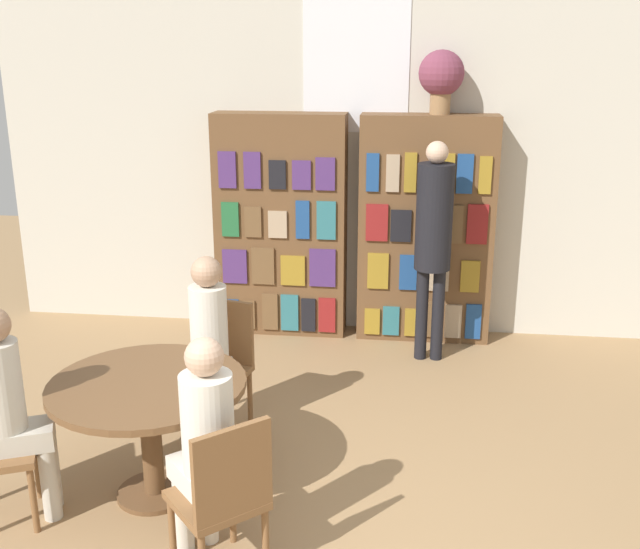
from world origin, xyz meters
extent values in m
cube|color=beige|center=(0.00, 3.99, 1.50)|extent=(6.40, 0.06, 3.00)
cube|color=white|center=(0.00, 3.96, 2.35)|extent=(0.90, 0.01, 1.10)
cube|color=brown|center=(-0.64, 3.80, 0.99)|extent=(1.16, 0.32, 1.97)
cube|color=navy|center=(-1.08, 3.63, 0.19)|extent=(0.14, 0.02, 0.27)
cube|color=brown|center=(-0.91, 3.63, 0.19)|extent=(0.11, 0.02, 0.26)
cube|color=brown|center=(-0.72, 3.63, 0.23)|extent=(0.14, 0.02, 0.34)
cube|color=#2D707A|center=(-0.54, 3.63, 0.23)|extent=(0.16, 0.02, 0.34)
cube|color=black|center=(-0.37, 3.63, 0.21)|extent=(0.13, 0.02, 0.31)
cube|color=maroon|center=(-0.20, 3.63, 0.22)|extent=(0.15, 0.02, 0.32)
cube|color=#4C2D6B|center=(-1.03, 3.63, 0.64)|extent=(0.22, 0.02, 0.31)
cube|color=brown|center=(-0.77, 3.63, 0.66)|extent=(0.20, 0.02, 0.33)
cube|color=olive|center=(-0.51, 3.63, 0.62)|extent=(0.21, 0.02, 0.27)
cube|color=#4C2D6B|center=(-0.24, 3.63, 0.66)|extent=(0.23, 0.02, 0.34)
cube|color=#236638|center=(-1.05, 3.63, 1.07)|extent=(0.15, 0.02, 0.30)
cube|color=brown|center=(-0.85, 3.63, 1.05)|extent=(0.15, 0.02, 0.27)
cube|color=tan|center=(-0.64, 3.63, 1.04)|extent=(0.16, 0.02, 0.24)
cube|color=navy|center=(-0.42, 3.63, 1.08)|extent=(0.12, 0.02, 0.33)
cube|color=#2D707A|center=(-0.21, 3.63, 1.08)|extent=(0.16, 0.02, 0.33)
cube|color=#4C2D6B|center=(-1.07, 3.63, 1.50)|extent=(0.15, 0.02, 0.31)
cube|color=#4C2D6B|center=(-0.85, 3.63, 1.50)|extent=(0.15, 0.02, 0.31)
cube|color=black|center=(-0.63, 3.63, 1.47)|extent=(0.15, 0.02, 0.25)
cube|color=#4C2D6B|center=(-0.42, 3.63, 1.47)|extent=(0.16, 0.02, 0.25)
cube|color=#4C2D6B|center=(-0.22, 3.63, 1.48)|extent=(0.17, 0.02, 0.28)
cube|color=brown|center=(0.64, 3.80, 0.99)|extent=(1.16, 0.32, 1.97)
cube|color=olive|center=(0.20, 3.63, 0.18)|extent=(0.13, 0.02, 0.24)
cube|color=#2D707A|center=(0.37, 3.63, 0.19)|extent=(0.14, 0.02, 0.26)
cube|color=olive|center=(0.55, 3.63, 0.19)|extent=(0.13, 0.02, 0.25)
cube|color=brown|center=(0.73, 3.63, 0.22)|extent=(0.14, 0.02, 0.33)
cube|color=tan|center=(0.91, 3.63, 0.21)|extent=(0.14, 0.02, 0.30)
cube|color=navy|center=(1.08, 3.63, 0.22)|extent=(0.13, 0.02, 0.32)
cube|color=olive|center=(0.24, 3.63, 0.65)|extent=(0.18, 0.02, 0.32)
cube|color=navy|center=(0.50, 3.63, 0.64)|extent=(0.15, 0.02, 0.31)
cube|color=tan|center=(0.76, 3.63, 0.66)|extent=(0.18, 0.02, 0.34)
cube|color=olive|center=(1.03, 3.63, 0.63)|extent=(0.16, 0.02, 0.28)
cube|color=maroon|center=(0.22, 3.63, 1.08)|extent=(0.19, 0.02, 0.32)
cube|color=black|center=(0.43, 3.63, 1.06)|extent=(0.18, 0.02, 0.27)
cube|color=tan|center=(0.64, 3.63, 1.04)|extent=(0.13, 0.02, 0.24)
cube|color=brown|center=(0.86, 3.63, 1.08)|extent=(0.17, 0.02, 0.33)
cube|color=maroon|center=(1.06, 3.63, 1.09)|extent=(0.17, 0.02, 0.34)
cube|color=navy|center=(0.18, 3.63, 1.51)|extent=(0.11, 0.02, 0.32)
cube|color=tan|center=(0.34, 3.63, 1.50)|extent=(0.11, 0.02, 0.31)
cube|color=olive|center=(0.49, 3.63, 1.51)|extent=(0.10, 0.02, 0.33)
cube|color=#4C2D6B|center=(0.63, 3.63, 1.47)|extent=(0.10, 0.02, 0.26)
cube|color=olive|center=(0.79, 3.63, 1.51)|extent=(0.13, 0.02, 0.33)
cube|color=navy|center=(0.94, 3.63, 1.51)|extent=(0.13, 0.02, 0.33)
cube|color=olive|center=(1.10, 3.63, 1.50)|extent=(0.10, 0.02, 0.31)
cylinder|color=#997047|center=(0.71, 3.80, 2.06)|extent=(0.17, 0.17, 0.18)
sphere|color=brown|center=(0.71, 3.80, 2.30)|extent=(0.37, 0.37, 0.37)
cylinder|color=brown|center=(-0.93, 1.08, 0.01)|extent=(0.44, 0.44, 0.03)
cylinder|color=brown|center=(-0.93, 1.08, 0.36)|extent=(0.12, 0.12, 0.66)
cylinder|color=brown|center=(-0.93, 1.08, 0.71)|extent=(1.11, 1.11, 0.04)
cylinder|color=brown|center=(-1.59, 0.98, 0.20)|extent=(0.04, 0.04, 0.39)
cylinder|color=brown|center=(-1.45, 0.67, 0.20)|extent=(0.04, 0.04, 0.39)
cube|color=brown|center=(-0.76, 1.88, 0.41)|extent=(0.47, 0.47, 0.04)
cube|color=brown|center=(-0.72, 2.06, 0.66)|extent=(0.40, 0.12, 0.45)
cylinder|color=brown|center=(-0.63, 1.68, 0.20)|extent=(0.04, 0.04, 0.39)
cylinder|color=brown|center=(-0.96, 1.75, 0.20)|extent=(0.04, 0.04, 0.39)
cylinder|color=brown|center=(-0.56, 2.01, 0.20)|extent=(0.04, 0.04, 0.39)
cylinder|color=brown|center=(-0.89, 2.08, 0.20)|extent=(0.04, 0.04, 0.39)
cube|color=brown|center=(-0.38, 0.48, 0.41)|extent=(0.56, 0.56, 0.04)
cube|color=brown|center=(-0.26, 0.34, 0.66)|extent=(0.32, 0.29, 0.45)
cylinder|color=brown|center=(-0.62, 0.49, 0.20)|extent=(0.04, 0.04, 0.39)
cylinder|color=brown|center=(-0.37, 0.72, 0.20)|extent=(0.04, 0.04, 0.39)
cylinder|color=brown|center=(-0.14, 0.47, 0.20)|extent=(0.04, 0.04, 0.39)
cube|color=silver|center=(-0.79, 1.74, 0.49)|extent=(0.31, 0.36, 0.12)
cylinder|color=silver|center=(-0.77, 1.82, 0.80)|extent=(0.24, 0.24, 0.50)
sphere|color=tan|center=(-0.77, 1.82, 1.15)|extent=(0.20, 0.20, 0.20)
cylinder|color=silver|center=(-0.74, 1.62, 0.22)|extent=(0.10, 0.10, 0.43)
cylinder|color=silver|center=(-0.88, 1.65, 0.22)|extent=(0.10, 0.10, 0.43)
cube|color=silver|center=(-0.48, 0.58, 0.49)|extent=(0.40, 0.41, 0.12)
cylinder|color=silver|center=(-0.42, 0.52, 0.80)|extent=(0.26, 0.26, 0.50)
sphere|color=tan|center=(-0.42, 0.52, 1.15)|extent=(0.19, 0.19, 0.19)
cylinder|color=silver|center=(-0.60, 0.62, 0.22)|extent=(0.10, 0.10, 0.43)
cylinder|color=silver|center=(-0.50, 0.71, 0.22)|extent=(0.10, 0.10, 0.43)
cube|color=beige|center=(-1.54, 0.81, 0.49)|extent=(0.38, 0.34, 0.12)
cylinder|color=beige|center=(-1.62, 0.78, 0.80)|extent=(0.23, 0.23, 0.50)
cylinder|color=beige|center=(-1.47, 0.91, 0.22)|extent=(0.10, 0.10, 0.43)
cylinder|color=beige|center=(-1.42, 0.80, 0.22)|extent=(0.10, 0.10, 0.43)
cylinder|color=black|center=(0.63, 3.29, 0.39)|extent=(0.10, 0.10, 0.79)
cylinder|color=black|center=(0.76, 3.29, 0.39)|extent=(0.10, 0.10, 0.79)
cylinder|color=black|center=(0.69, 3.29, 1.21)|extent=(0.29, 0.29, 0.85)
sphere|color=#DBB293|center=(0.69, 3.29, 1.73)|extent=(0.18, 0.18, 0.18)
cylinder|color=black|center=(0.78, 3.56, 1.43)|extent=(0.07, 0.30, 0.07)
camera|label=1|loc=(0.50, -2.59, 2.54)|focal=42.00mm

